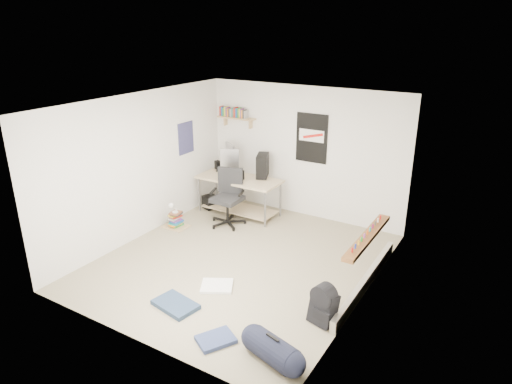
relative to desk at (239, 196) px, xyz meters
The scene contains 26 objects.
floor 1.96m from the desk, 56.67° to the right, with size 4.00×4.50×0.01m, color gray.
ceiling 2.88m from the desk, 56.67° to the right, with size 4.00×4.50×0.01m, color white.
back_wall 1.52m from the desk, 31.31° to the left, with size 4.00×0.01×2.50m, color silver.
left_wall 2.07m from the desk, 120.42° to the right, with size 0.01×4.50×2.50m, color silver.
right_wall 3.57m from the desk, 27.73° to the right, with size 0.01×4.50×2.50m, color silver.
desk is the anchor object (origin of this frame).
monitor_left 0.78m from the desk, 143.32° to the left, with size 0.41×0.10×0.45m, color #B0AFB5.
monitor_right 0.65m from the desk, 161.43° to the left, with size 0.36×0.09×0.40m, color #ABABB0.
pc_tower 0.76m from the desk, 40.45° to the left, with size 0.20×0.42×0.44m, color black.
keyboard 0.63m from the desk, 153.80° to the left, with size 0.41×0.14×0.02m, color black.
speaker_left 0.87m from the desk, 160.34° to the left, with size 0.09×0.09×0.17m, color black.
speaker_right 0.48m from the desk, 35.07° to the right, with size 0.09×0.09×0.18m, color black.
office_chair 0.57m from the desk, 80.02° to the right, with size 0.69×0.69×1.06m, color black.
wall_shelf 1.56m from the desk, 126.44° to the left, with size 0.80×0.22×0.24m, color tan.
poster_back_wall 1.80m from the desk, 27.12° to the left, with size 0.62×0.03×0.92m, color black.
poster_left_wall 1.52m from the desk, 156.08° to the right, with size 0.02×0.42×0.60m, color navy.
window 3.46m from the desk, 23.54° to the right, with size 0.10×1.50×1.26m, color brown.
baseboard_heater 3.30m from the desk, 23.50° to the right, with size 0.08×2.50×0.18m, color #B7B2A8.
backpack 3.69m from the desk, 40.27° to the right, with size 0.32×0.26×0.43m, color black.
duffel_bag 4.25m from the desk, 51.92° to the right, with size 0.31×0.31×0.60m, color black.
tshirt 2.72m from the desk, 63.79° to the right, with size 0.44×0.37×0.04m, color white.
jeans_a 3.27m from the desk, 72.11° to the right, with size 0.60×0.38×0.07m, color #22334D.
jeans_b 3.89m from the desk, 61.07° to the right, with size 0.43×0.32×0.05m, color navy.
book_stack 1.34m from the desk, 120.25° to the right, with size 0.42×0.34×0.29m, color olive.
desk_lamp 1.33m from the desk, 119.07° to the right, with size 0.11×0.18×0.18m, color white.
subwoofer 0.70m from the desk, behind, with size 0.24×0.24×0.27m, color black.
Camera 1 is at (3.53, -5.35, 3.57)m, focal length 32.00 mm.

